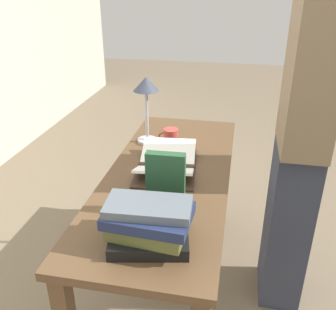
{
  "coord_description": "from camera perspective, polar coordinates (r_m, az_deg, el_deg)",
  "views": [
    {
      "loc": [
        -1.54,
        -0.3,
        1.59
      ],
      "look_at": [
        0.03,
        0.01,
        0.81
      ],
      "focal_mm": 40.0,
      "sensor_mm": 36.0,
      "label": 1
    }
  ],
  "objects": [
    {
      "name": "person_reader",
      "position": [
        1.81,
        19.55,
        1.97
      ],
      "size": [
        0.36,
        0.21,
        1.82
      ],
      "rotation": [
        0.0,
        0.0,
        3.14
      ],
      "color": "#2D3342",
      "rests_on": "ground_plane"
    },
    {
      "name": "book_standing_upright",
      "position": [
        1.45,
        -0.37,
        -4.33
      ],
      "size": [
        0.04,
        0.15,
        0.26
      ],
      "rotation": [
        0.0,
        0.0,
        0.03
      ],
      "color": "#234C2D",
      "rests_on": "reading_desk"
    },
    {
      "name": "open_book",
      "position": [
        1.83,
        -0.24,
        -1.31
      ],
      "size": [
        0.46,
        0.32,
        0.08
      ],
      "rotation": [
        0.0,
        0.0,
        0.09
      ],
      "color": "#38281E",
      "rests_on": "reading_desk"
    },
    {
      "name": "reading_desk",
      "position": [
        1.85,
        0.06,
        -5.7
      ],
      "size": [
        1.48,
        0.58,
        0.73
      ],
      "color": "brown",
      "rests_on": "ground_plane"
    },
    {
      "name": "book_stack_tall",
      "position": [
        1.31,
        -2.95,
        -10.41
      ],
      "size": [
        0.26,
        0.31,
        0.17
      ],
      "color": "black",
      "rests_on": "reading_desk"
    },
    {
      "name": "reading_lamp",
      "position": [
        2.03,
        -3.33,
        9.43
      ],
      "size": [
        0.14,
        0.14,
        0.37
      ],
      "color": "#ADADB2",
      "rests_on": "reading_desk"
    },
    {
      "name": "ground_plane",
      "position": [
        2.24,
        0.06,
        -19.44
      ],
      "size": [
        12.0,
        12.0,
        0.0
      ],
      "primitive_type": "plane",
      "color": "#70604C"
    },
    {
      "name": "coffee_mug",
      "position": [
        2.09,
        0.39,
        2.88
      ],
      "size": [
        0.08,
        0.11,
        0.08
      ],
      "rotation": [
        0.0,
        0.0,
        1.71
      ],
      "color": "#B74238",
      "rests_on": "reading_desk"
    }
  ]
}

